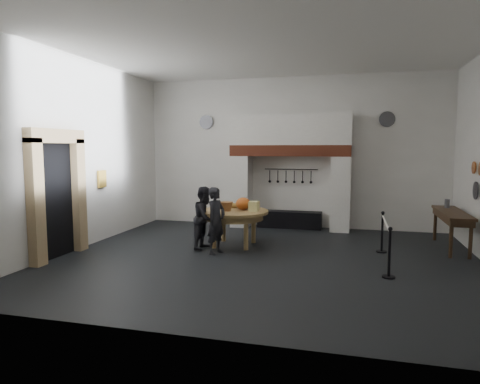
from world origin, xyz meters
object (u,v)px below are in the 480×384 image
(iron_range, at_px, (290,220))
(work_table, at_px, (234,212))
(barrier_post_near, at_px, (389,254))
(barrier_post_far, at_px, (382,233))
(visitor_far, at_px, (205,218))
(side_table, at_px, (452,213))
(visitor_near, at_px, (216,221))

(iron_range, distance_m, work_table, 2.89)
(iron_range, bearing_deg, work_table, -110.53)
(iron_range, xyz_separation_m, barrier_post_near, (2.49, -4.46, 0.20))
(barrier_post_near, distance_m, barrier_post_far, 2.00)
(visitor_far, bearing_deg, side_table, -69.16)
(barrier_post_near, bearing_deg, iron_range, 119.11)
(work_table, height_order, barrier_post_near, barrier_post_near)
(side_table, bearing_deg, barrier_post_near, -120.15)
(work_table, relative_size, barrier_post_far, 1.86)
(barrier_post_near, bearing_deg, visitor_near, 165.77)
(side_table, xyz_separation_m, barrier_post_far, (-1.61, -0.78, -0.42))
(visitor_far, relative_size, side_table, 0.68)
(work_table, bearing_deg, side_table, 10.74)
(side_table, bearing_deg, visitor_near, -160.63)
(visitor_near, height_order, visitor_far, visitor_near)
(side_table, relative_size, barrier_post_far, 2.44)
(visitor_far, distance_m, side_table, 5.86)
(visitor_far, height_order, barrier_post_far, visitor_far)
(work_table, height_order, visitor_far, visitor_far)
(side_table, relative_size, barrier_post_near, 2.44)
(side_table, height_order, barrier_post_near, same)
(visitor_near, relative_size, barrier_post_far, 1.68)
(barrier_post_near, xyz_separation_m, barrier_post_far, (0.00, 2.00, 0.00))
(visitor_far, bearing_deg, iron_range, -20.14)
(work_table, bearing_deg, visitor_near, -101.41)
(iron_range, xyz_separation_m, work_table, (-0.99, -2.65, 0.59))
(side_table, bearing_deg, visitor_far, -165.63)
(visitor_far, distance_m, barrier_post_near, 4.28)
(visitor_near, bearing_deg, visitor_far, 64.07)
(visitor_near, bearing_deg, work_table, 7.66)
(iron_range, bearing_deg, barrier_post_far, -44.74)
(work_table, relative_size, visitor_near, 1.10)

